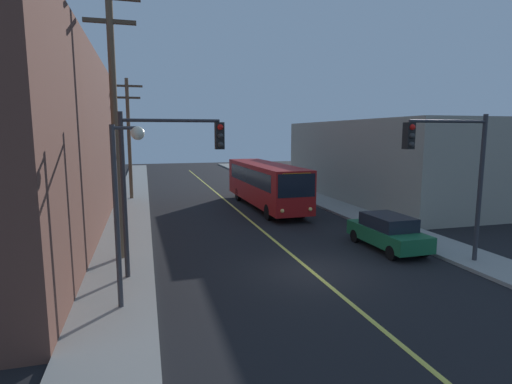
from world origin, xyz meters
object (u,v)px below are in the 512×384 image
Objects in this scene: traffic_signal_right_corner at (451,161)px; utility_pole_mid at (129,133)px; parked_car_green at (388,232)px; street_lamp_left at (123,190)px; utility_pole_near at (114,113)px; city_bus at (265,183)px; traffic_signal_left_corner at (167,163)px.

utility_pole_mid is at bearing 121.55° from traffic_signal_right_corner.
parked_car_green is 0.81× the size of street_lamp_left.
utility_pole_near is 16.50m from utility_pole_mid.
traffic_signal_right_corner is (12.76, -20.78, -1.10)m from utility_pole_mid.
parked_car_green is 0.74× the size of traffic_signal_right_corner.
city_bus is 15.18m from traffic_signal_left_corner.
utility_pole_near is at bearing -132.46° from city_bus.
traffic_signal_right_corner is (3.21, -14.68, 2.49)m from city_bus.
traffic_signal_left_corner is at bearing -53.05° from utility_pole_near.
traffic_signal_right_corner is (12.71, -4.30, -1.91)m from utility_pole_near.
street_lamp_left is at bearing -175.99° from traffic_signal_right_corner.
street_lamp_left is (-11.46, -3.69, 2.90)m from parked_car_green.
traffic_signal_left_corner is (-7.61, -12.89, 2.49)m from city_bus.
street_lamp_left is at bearing -162.17° from parked_car_green.
utility_pole_near is 3.68m from traffic_signal_left_corner.
city_bus is at bearing 47.54° from utility_pole_near.
utility_pole_mid is at bearing 123.72° from parked_car_green.
utility_pole_mid reaches higher than street_lamp_left.
city_bus is 11.88m from utility_pole_mid.
street_lamp_left is at bearing -118.15° from traffic_signal_left_corner.
city_bus is at bearing 59.45° from traffic_signal_left_corner.
traffic_signal_right_corner reaches higher than street_lamp_left.
traffic_signal_right_corner is at bearing -18.69° from utility_pole_near.
utility_pole_near is at bearing 95.24° from street_lamp_left.
traffic_signal_left_corner is at bearing 61.85° from street_lamp_left.
parked_car_green is 12.39m from street_lamp_left.
utility_pole_mid reaches higher than traffic_signal_left_corner.
traffic_signal_right_corner is at bearing 4.01° from street_lamp_left.
utility_pole_near reaches higher than utility_pole_mid.
parked_car_green is 13.17m from utility_pole_near.
utility_pole_mid is (-11.98, 17.95, 4.56)m from parked_car_green.
street_lamp_left reaches higher than parked_car_green.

